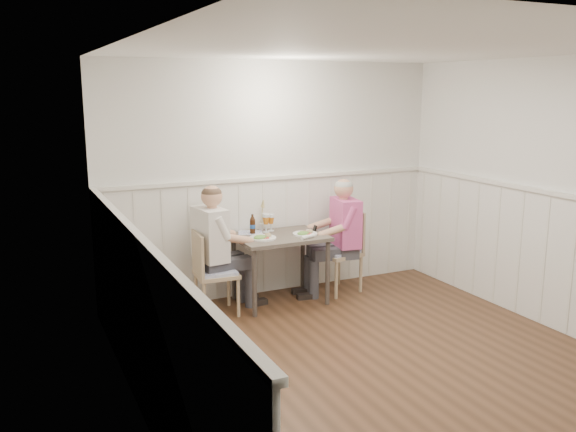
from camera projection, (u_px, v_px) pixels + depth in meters
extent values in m
plane|color=#422A19|center=(383.00, 367.00, 5.12)|extent=(4.50, 4.50, 0.00)
cube|color=silver|center=(274.00, 179.00, 6.85)|extent=(4.00, 0.04, 2.60)
cube|color=silver|center=(136.00, 242.00, 4.02)|extent=(0.04, 4.50, 2.60)
cube|color=silver|center=(567.00, 197.00, 5.69)|extent=(0.04, 4.50, 2.60)
cube|color=white|center=(394.00, 49.00, 4.60)|extent=(4.00, 4.50, 0.02)
cube|color=white|center=(275.00, 235.00, 6.97)|extent=(3.98, 0.03, 1.30)
cube|color=white|center=(143.00, 334.00, 4.16)|extent=(0.03, 4.48, 1.30)
cube|color=white|center=(559.00, 264.00, 5.82)|extent=(0.03, 4.48, 1.30)
cube|color=silver|center=(275.00, 178.00, 6.82)|extent=(3.98, 0.06, 0.04)
cube|color=silver|center=(140.00, 239.00, 4.03)|extent=(0.06, 4.48, 0.04)
cube|color=silver|center=(565.00, 195.00, 5.68)|extent=(0.06, 4.48, 0.04)
cube|color=#4E473D|center=(280.00, 237.00, 6.56)|extent=(0.95, 0.70, 0.04)
cylinder|color=#3F3833|center=(254.00, 283.00, 6.19)|extent=(0.05, 0.05, 0.71)
cylinder|color=#3F3833|center=(234.00, 268.00, 6.72)|extent=(0.05, 0.05, 0.71)
cylinder|color=#3F3833|center=(328.00, 273.00, 6.55)|extent=(0.05, 0.05, 0.71)
cylinder|color=#3F3833|center=(303.00, 259.00, 7.08)|extent=(0.05, 0.05, 0.71)
cube|color=tan|center=(338.00, 254.00, 6.96)|extent=(0.52, 0.52, 0.04)
cube|color=#5B66A7|center=(338.00, 250.00, 6.96)|extent=(0.47, 0.47, 0.03)
cube|color=tan|center=(351.00, 230.00, 7.03)|extent=(0.12, 0.44, 0.46)
cylinder|color=tan|center=(361.00, 274.00, 6.98)|extent=(0.04, 0.04, 0.43)
cylinder|color=tan|center=(336.00, 280.00, 6.75)|extent=(0.04, 0.04, 0.43)
cylinder|color=tan|center=(339.00, 267.00, 7.27)|extent=(0.04, 0.04, 0.43)
cylinder|color=tan|center=(315.00, 272.00, 7.04)|extent=(0.04, 0.04, 0.43)
cube|color=tan|center=(216.00, 274.00, 6.27)|extent=(0.44, 0.44, 0.04)
cube|color=#5B66A7|center=(216.00, 271.00, 6.26)|extent=(0.39, 0.39, 0.03)
cube|color=tan|center=(198.00, 254.00, 6.16)|extent=(0.05, 0.41, 0.43)
cylinder|color=tan|center=(196.00, 292.00, 6.41)|extent=(0.04, 0.04, 0.40)
cylinder|color=tan|center=(229.00, 288.00, 6.54)|extent=(0.04, 0.04, 0.40)
cylinder|color=tan|center=(204.00, 302.00, 6.09)|extent=(0.04, 0.04, 0.40)
cylinder|color=tan|center=(238.00, 298.00, 6.22)|extent=(0.04, 0.04, 0.40)
cube|color=#3F3F47|center=(343.00, 274.00, 6.97)|extent=(0.49, 0.45, 0.44)
cube|color=#3F3F47|center=(327.00, 252.00, 6.86)|extent=(0.46, 0.41, 0.13)
cube|color=pink|center=(344.00, 222.00, 6.84)|extent=(0.30, 0.46, 0.54)
sphere|color=tan|center=(345.00, 189.00, 6.76)|extent=(0.21, 0.21, 0.21)
sphere|color=#A5A5A0|center=(345.00, 186.00, 6.76)|extent=(0.20, 0.20, 0.20)
cube|color=black|center=(314.00, 224.00, 6.75)|extent=(0.03, 0.07, 0.13)
cube|color=#3F3F47|center=(213.00, 291.00, 6.37)|extent=(0.49, 0.46, 0.45)
cube|color=#3F3F47|center=(229.00, 262.00, 6.42)|extent=(0.46, 0.41, 0.13)
cube|color=white|center=(212.00, 234.00, 6.24)|extent=(0.30, 0.47, 0.54)
sphere|color=tan|center=(211.00, 196.00, 6.16)|extent=(0.22, 0.22, 0.22)
sphere|color=#4C3828|center=(211.00, 193.00, 6.16)|extent=(0.21, 0.21, 0.21)
cylinder|color=white|center=(305.00, 234.00, 6.58)|extent=(0.27, 0.27, 0.02)
ellipsoid|color=#3F722D|center=(303.00, 232.00, 6.53)|extent=(0.13, 0.11, 0.05)
sphere|color=tan|center=(310.00, 231.00, 6.61)|extent=(0.04, 0.04, 0.04)
cube|color=#87554A|center=(304.00, 231.00, 6.64)|extent=(0.08, 0.05, 0.01)
cylinder|color=white|center=(309.00, 230.00, 6.66)|extent=(0.06, 0.06, 0.03)
cylinder|color=white|center=(263.00, 238.00, 6.40)|extent=(0.28, 0.28, 0.02)
ellipsoid|color=#3F722D|center=(260.00, 236.00, 6.34)|extent=(0.14, 0.12, 0.05)
sphere|color=tan|center=(268.00, 234.00, 6.43)|extent=(0.04, 0.04, 0.04)
cylinder|color=silver|center=(271.00, 231.00, 6.75)|extent=(0.07, 0.07, 0.01)
cylinder|color=silver|center=(271.00, 227.00, 6.74)|extent=(0.01, 0.01, 0.08)
cone|color=orange|center=(271.00, 220.00, 6.73)|extent=(0.08, 0.08, 0.07)
cylinder|color=silver|center=(271.00, 216.00, 6.72)|extent=(0.08, 0.08, 0.03)
cylinder|color=silver|center=(266.00, 232.00, 6.69)|extent=(0.07, 0.07, 0.01)
cylinder|color=silver|center=(266.00, 228.00, 6.68)|extent=(0.01, 0.01, 0.09)
cone|color=orange|center=(266.00, 221.00, 6.67)|extent=(0.08, 0.08, 0.08)
cylinder|color=silver|center=(266.00, 215.00, 6.66)|extent=(0.08, 0.08, 0.03)
cylinder|color=black|center=(253.00, 227.00, 6.60)|extent=(0.06, 0.06, 0.16)
cone|color=black|center=(252.00, 218.00, 6.58)|extent=(0.06, 0.06, 0.04)
cylinder|color=black|center=(252.00, 216.00, 6.58)|extent=(0.02, 0.02, 0.03)
cylinder|color=#1E4995|center=(253.00, 226.00, 6.60)|extent=(0.06, 0.06, 0.04)
cylinder|color=white|center=(308.00, 237.00, 6.41)|extent=(0.18, 0.09, 0.04)
cylinder|color=silver|center=(261.00, 227.00, 6.78)|extent=(0.04, 0.04, 0.07)
cylinder|color=tan|center=(261.00, 215.00, 6.76)|extent=(0.02, 0.02, 0.24)
cone|color=tan|center=(261.00, 202.00, 6.73)|extent=(0.03, 0.03, 0.08)
cube|color=#5B66A7|center=(250.00, 233.00, 6.66)|extent=(0.32, 0.28, 0.01)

